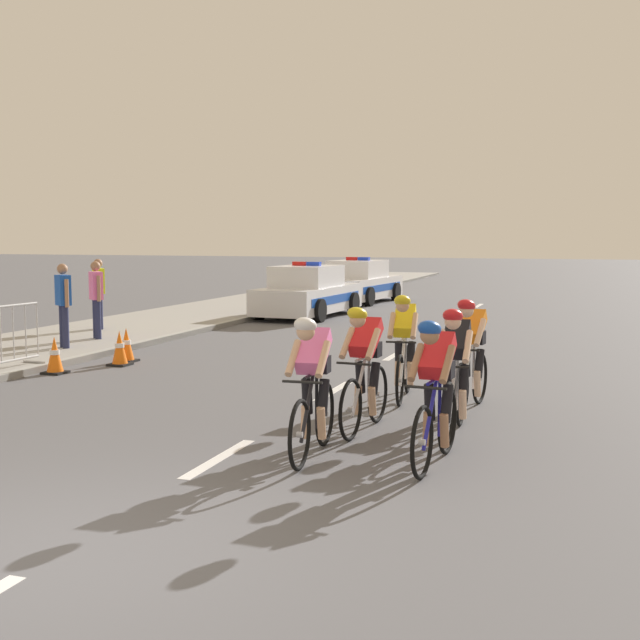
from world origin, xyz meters
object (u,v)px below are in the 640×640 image
(traffic_cone_near, at_px, (120,349))
(spectator_closest, at_px, (99,289))
(cyclist_fourth, at_px, (455,370))
(cyclist_fifth, at_px, (404,345))
(police_car_second, at_px, (359,283))
(spectator_back, at_px, (96,294))
(spectator_middle, at_px, (63,300))
(traffic_cone_far, at_px, (55,356))
(cyclist_second, at_px, (436,390))
(cyclist_third, at_px, (364,367))
(traffic_cone_mid, at_px, (126,345))
(cyclist_lead, at_px, (312,385))
(cyclist_sixth, at_px, (471,353))
(police_car_nearest, at_px, (308,293))

(traffic_cone_near, height_order, spectator_closest, spectator_closest)
(cyclist_fourth, height_order, cyclist_fifth, same)
(police_car_second, bearing_deg, cyclist_fourth, -70.71)
(spectator_back, bearing_deg, spectator_middle, -81.40)
(traffic_cone_far, height_order, spectator_back, spectator_back)
(cyclist_fourth, bearing_deg, traffic_cone_near, 153.46)
(cyclist_second, bearing_deg, cyclist_third, 131.87)
(traffic_cone_mid, height_order, traffic_cone_far, same)
(traffic_cone_near, xyz_separation_m, spectator_back, (-2.08, 2.41, 0.77))
(cyclist_lead, height_order, traffic_cone_far, cyclist_lead)
(police_car_second, relative_size, traffic_cone_near, 7.10)
(traffic_cone_mid, bearing_deg, cyclist_third, -34.29)
(cyclist_lead, height_order, cyclist_second, same)
(cyclist_fourth, bearing_deg, cyclist_lead, -131.18)
(cyclist_sixth, relative_size, spectator_middle, 1.03)
(cyclist_second, bearing_deg, spectator_closest, 138.28)
(cyclist_second, relative_size, cyclist_sixth, 1.00)
(police_car_nearest, bearing_deg, cyclist_third, -67.79)
(cyclist_fourth, distance_m, traffic_cone_far, 7.52)
(cyclist_fifth, xyz_separation_m, traffic_cone_far, (-6.14, 0.28, -0.48))
(cyclist_sixth, height_order, spectator_back, spectator_back)
(cyclist_third, height_order, police_car_second, police_car_second)
(police_car_nearest, bearing_deg, traffic_cone_mid, -92.17)
(traffic_cone_far, height_order, spectator_middle, spectator_middle)
(police_car_nearest, xyz_separation_m, police_car_second, (-0.00, 5.36, 0.00))
(cyclist_sixth, distance_m, traffic_cone_mid, 7.11)
(police_car_nearest, relative_size, traffic_cone_mid, 7.02)
(cyclist_third, bearing_deg, spectator_closest, 139.19)
(traffic_cone_far, relative_size, spectator_back, 0.38)
(cyclist_third, distance_m, cyclist_fifth, 2.05)
(traffic_cone_far, bearing_deg, cyclist_sixth, -5.96)
(police_car_nearest, relative_size, police_car_second, 0.99)
(traffic_cone_near, bearing_deg, spectator_back, 130.77)
(cyclist_sixth, xyz_separation_m, traffic_cone_near, (-6.59, 1.87, -0.48))
(spectator_back, bearing_deg, cyclist_sixth, -26.29)
(cyclist_fourth, relative_size, traffic_cone_near, 2.69)
(cyclist_second, xyz_separation_m, cyclist_fifth, (-1.07, 3.26, 0.00))
(cyclist_third, height_order, spectator_middle, spectator_middle)
(cyclist_lead, distance_m, cyclist_fifth, 3.36)
(cyclist_third, bearing_deg, traffic_cone_mid, 145.71)
(cyclist_lead, relative_size, spectator_back, 1.03)
(traffic_cone_mid, bearing_deg, spectator_closest, 129.54)
(police_car_second, bearing_deg, cyclist_third, -73.85)
(traffic_cone_mid, relative_size, spectator_back, 0.38)
(traffic_cone_near, distance_m, traffic_cone_far, 1.26)
(cyclist_third, bearing_deg, spectator_back, 142.49)
(cyclist_third, relative_size, cyclist_sixth, 1.00)
(traffic_cone_near, height_order, spectator_middle, spectator_middle)
(traffic_cone_mid, distance_m, spectator_closest, 4.71)
(traffic_cone_near, distance_m, traffic_cone_mid, 0.44)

